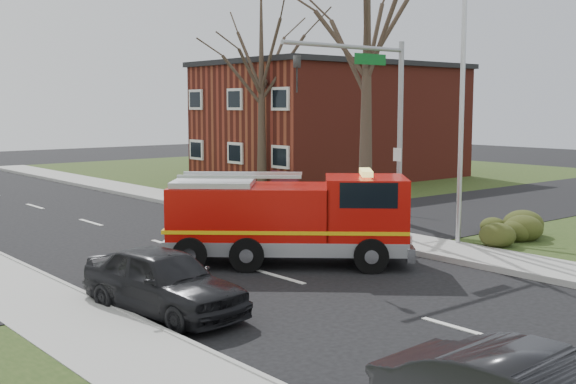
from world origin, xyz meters
TOP-DOWN VIEW (x-y plane):
  - ground at (0.00, 0.00)m, footprint 120.00×120.00m
  - sidewalk_right at (6.20, 0.00)m, footprint 2.40×80.00m
  - sidewalk_left at (-6.20, 0.00)m, footprint 2.40×80.00m
  - cross_street_right at (22.40, 4.00)m, footprint 30.00×8.00m
  - brick_building at (19.00, 18.00)m, footprint 15.40×10.40m
  - health_center_sign at (10.50, 12.50)m, footprint 0.12×2.00m
  - hedge_corner at (9.00, -1.00)m, footprint 2.80×2.00m
  - bare_tree_near at (9.50, 6.00)m, footprint 6.00×6.00m
  - bare_tree_far at (11.00, 15.00)m, footprint 5.25×5.25m
  - traffic_signal_mast at (5.21, 1.50)m, footprint 5.29×0.18m
  - streetlight_pole at (7.14, -0.50)m, footprint 1.48×0.16m
  - fire_engine at (1.35, 1.14)m, footprint 6.76×6.42m
  - parked_car_maroon at (-4.20, -1.00)m, footprint 2.34×4.65m

SIDE VIEW (x-z plane):
  - ground at x=0.00m, z-range 0.00..0.00m
  - sidewalk_right at x=6.20m, z-range 0.00..0.15m
  - sidewalk_left at x=-6.20m, z-range 0.00..0.15m
  - cross_street_right at x=22.40m, z-range 0.00..0.15m
  - hedge_corner at x=9.00m, z-range 0.13..1.03m
  - parked_car_maroon at x=-4.20m, z-range 0.00..1.52m
  - health_center_sign at x=10.50m, z-range 0.18..1.58m
  - fire_engine at x=1.35m, z-range -0.13..2.67m
  - brick_building at x=19.00m, z-range 0.03..7.28m
  - streetlight_pole at x=7.14m, z-range 0.35..8.75m
  - traffic_signal_mast at x=5.21m, z-range 1.31..8.11m
  - bare_tree_far at x=11.00m, z-range 1.24..11.74m
  - bare_tree_near at x=9.50m, z-range 1.41..13.41m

